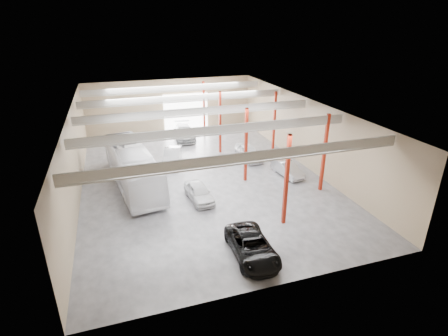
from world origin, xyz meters
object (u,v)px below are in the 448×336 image
car_row_b (172,156)px  coach_bus (132,167)px  car_right_near (287,169)px  car_row_c (184,133)px  car_right_far (249,152)px  car_row_a (199,192)px  black_sedan (252,246)px

car_row_b → coach_bus: bearing=-119.9°
coach_bus → car_right_near: size_ratio=3.11×
car_right_near → car_row_c: bearing=110.9°
coach_bus → car_right_near: (14.51, -2.50, -1.11)m
car_row_b → car_row_c: 8.04m
car_row_b → car_right_far: 8.25m
coach_bus → car_row_b: size_ratio=2.71×
coach_bus → car_row_a: (5.00, -4.80, -1.06)m
car_row_c → car_right_far: size_ratio=1.28×
coach_bus → car_right_near: coach_bus is taller
black_sedan → car_right_far: size_ratio=1.15×
coach_bus → car_row_c: (7.26, 11.73, -0.93)m
car_right_far → coach_bus: bearing=-169.7°
car_row_b → car_row_c: car_row_c is taller
car_row_a → car_row_c: (2.25, 16.53, 0.13)m
car_right_far → car_right_near: bearing=-70.6°
coach_bus → black_sedan: 14.76m
black_sedan → car_right_far: bearing=71.1°
car_row_c → black_sedan: bearing=-86.4°
car_row_a → car_row_b: 9.05m
car_row_b → car_row_a: bearing=-69.9°
black_sedan → car_row_c: bearing=90.0°
black_sedan → car_row_b: (-2.01, 17.50, 0.04)m
car_row_a → car_row_c: size_ratio=0.72×
car_row_a → car_right_near: (9.50, 2.29, -0.05)m
black_sedan → car_row_b: car_row_b is taller
car_row_b → car_row_c: bearing=85.0°
black_sedan → car_right_near: bearing=55.0°
car_right_near → car_right_far: size_ratio=0.89×
car_row_a → car_right_near: car_row_a is taller
car_row_a → car_right_near: size_ratio=1.03×
car_row_a → car_row_b: (-0.64, 9.03, 0.05)m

